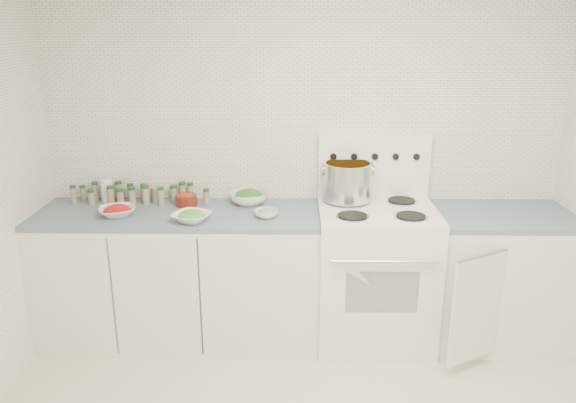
% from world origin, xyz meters
% --- Properties ---
extents(room_walls, '(3.54, 3.04, 2.52)m').
position_xyz_m(room_walls, '(0.00, 0.00, 1.56)').
color(room_walls, white).
rests_on(room_walls, ground).
extents(counter_left, '(1.85, 0.62, 0.90)m').
position_xyz_m(counter_left, '(-0.82, 1.19, 0.45)').
color(counter_left, white).
rests_on(counter_left, ground).
extents(stove, '(0.76, 0.70, 1.36)m').
position_xyz_m(stove, '(0.48, 1.19, 0.50)').
color(stove, white).
rests_on(stove, ground).
extents(counter_right, '(0.89, 0.83, 0.90)m').
position_xyz_m(counter_right, '(1.30, 1.19, 0.45)').
color(counter_right, white).
rests_on(counter_right, ground).
extents(stock_pot, '(0.35, 0.33, 0.25)m').
position_xyz_m(stock_pot, '(0.29, 1.34, 1.08)').
color(stock_pot, silver).
rests_on(stock_pot, stove).
extents(bowl_tomato, '(0.29, 0.29, 0.08)m').
position_xyz_m(bowl_tomato, '(-1.20, 1.12, 0.93)').
color(bowl_tomato, white).
rests_on(bowl_tomato, counter_left).
extents(bowl_snowpea, '(0.30, 0.30, 0.08)m').
position_xyz_m(bowl_snowpea, '(-0.70, 1.01, 0.93)').
color(bowl_snowpea, white).
rests_on(bowl_snowpea, counter_left).
extents(bowl_broccoli, '(0.26, 0.26, 0.10)m').
position_xyz_m(bowl_broccoli, '(-0.38, 1.38, 0.95)').
color(bowl_broccoli, white).
rests_on(bowl_broccoli, counter_left).
extents(bowl_zucchini, '(0.18, 0.18, 0.06)m').
position_xyz_m(bowl_zucchini, '(-0.24, 1.10, 0.93)').
color(bowl_zucchini, white).
rests_on(bowl_zucchini, counter_left).
extents(bowl_pepper, '(0.15, 0.15, 0.09)m').
position_xyz_m(bowl_pepper, '(-0.79, 1.33, 0.94)').
color(bowl_pepper, '#571E0E').
rests_on(bowl_pepper, counter_left).
extents(salt_canister, '(0.10, 0.10, 0.16)m').
position_xyz_m(salt_canister, '(-1.35, 1.41, 0.98)').
color(salt_canister, white).
rests_on(salt_canister, counter_left).
extents(tin_can, '(0.09, 0.09, 0.11)m').
position_xyz_m(tin_can, '(-1.01, 1.40, 0.95)').
color(tin_can, '#A49C8B').
rests_on(tin_can, counter_left).
extents(spice_cluster, '(0.95, 0.16, 0.14)m').
position_xyz_m(spice_cluster, '(-1.15, 1.39, 0.96)').
color(spice_cluster, gray).
rests_on(spice_cluster, counter_left).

